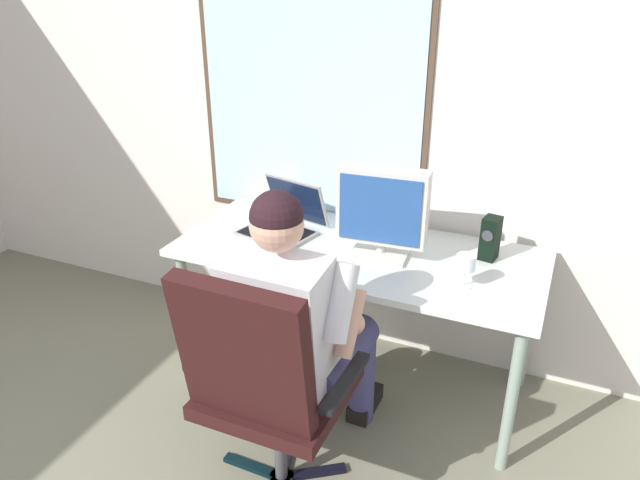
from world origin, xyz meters
TOP-DOWN VIEW (x-y plane):
  - wall_rear at (-0.01, 2.59)m, footprint 5.73×0.08m
  - desk at (0.07, 2.17)m, footprint 1.68×0.73m
  - office_chair at (0.03, 1.32)m, footprint 0.61×0.57m
  - person_seated at (0.03, 1.60)m, footprint 0.54×0.79m
  - crt_monitor at (0.19, 2.16)m, footprint 0.40×0.21m
  - laptop at (-0.33, 2.24)m, footprint 0.41×0.41m
  - wine_glass at (0.59, 2.03)m, footprint 0.08×0.08m
  - desk_speaker at (0.64, 2.33)m, footprint 0.08×0.10m

SIDE VIEW (x-z plane):
  - office_chair at x=0.03m, z-range 0.07..1.13m
  - desk at x=0.07m, z-range 0.30..1.04m
  - person_seated at x=0.03m, z-range 0.03..1.30m
  - laptop at x=-0.33m, z-range 0.68..0.93m
  - desk_speaker at x=0.64m, z-range 0.74..0.94m
  - wine_glass at x=0.59m, z-range 0.77..0.91m
  - crt_monitor at x=0.19m, z-range 0.76..1.17m
  - wall_rear at x=-0.01m, z-range 0.00..2.58m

